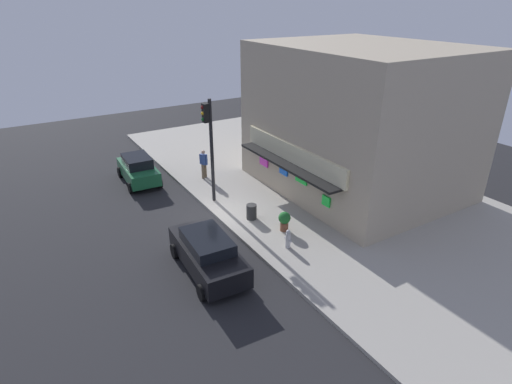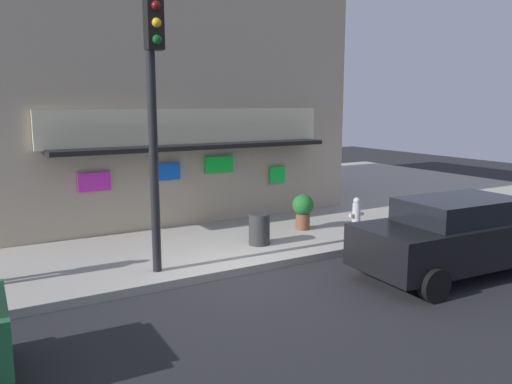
{
  "view_description": "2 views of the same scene",
  "coord_description": "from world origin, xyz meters",
  "px_view_note": "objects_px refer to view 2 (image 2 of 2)",
  "views": [
    {
      "loc": [
        17.01,
        -8.0,
        10.21
      ],
      "look_at": [
        2.04,
        1.16,
        2.01
      ],
      "focal_mm": 29.18,
      "sensor_mm": 36.0,
      "label": 1
    },
    {
      "loc": [
        -5.13,
        -9.16,
        3.59
      ],
      "look_at": [
        1.12,
        1.33,
        1.49
      ],
      "focal_mm": 36.47,
      "sensor_mm": 36.0,
      "label": 2
    }
  ],
  "objects_px": {
    "potted_plant_by_doorway": "(303,209)",
    "fire_hydrant": "(356,214)",
    "parked_car_black": "(458,235)",
    "traffic_light": "(153,97)",
    "trash_can": "(259,229)"
  },
  "relations": [
    {
      "from": "traffic_light",
      "to": "parked_car_black",
      "type": "relative_size",
      "value": 1.2
    },
    {
      "from": "fire_hydrant",
      "to": "potted_plant_by_doorway",
      "type": "relative_size",
      "value": 0.91
    },
    {
      "from": "fire_hydrant",
      "to": "trash_can",
      "type": "distance_m",
      "value": 3.12
    },
    {
      "from": "trash_can",
      "to": "parked_car_black",
      "type": "distance_m",
      "value": 4.52
    },
    {
      "from": "traffic_light",
      "to": "potted_plant_by_doorway",
      "type": "height_order",
      "value": "traffic_light"
    },
    {
      "from": "trash_can",
      "to": "fire_hydrant",
      "type": "bearing_deg",
      "value": 0.13
    },
    {
      "from": "fire_hydrant",
      "to": "trash_can",
      "type": "relative_size",
      "value": 1.16
    },
    {
      "from": "parked_car_black",
      "to": "traffic_light",
      "type": "bearing_deg",
      "value": 152.45
    },
    {
      "from": "traffic_light",
      "to": "parked_car_black",
      "type": "height_order",
      "value": "traffic_light"
    },
    {
      "from": "trash_can",
      "to": "potted_plant_by_doorway",
      "type": "xyz_separation_m",
      "value": [
        1.82,
        0.72,
        0.19
      ]
    },
    {
      "from": "potted_plant_by_doorway",
      "to": "traffic_light",
      "type": "bearing_deg",
      "value": -162.37
    },
    {
      "from": "traffic_light",
      "to": "potted_plant_by_doorway",
      "type": "bearing_deg",
      "value": 17.63
    },
    {
      "from": "fire_hydrant",
      "to": "potted_plant_by_doorway",
      "type": "height_order",
      "value": "potted_plant_by_doorway"
    },
    {
      "from": "potted_plant_by_doorway",
      "to": "fire_hydrant",
      "type": "bearing_deg",
      "value": -28.7
    },
    {
      "from": "trash_can",
      "to": "potted_plant_by_doorway",
      "type": "bearing_deg",
      "value": 21.42
    }
  ]
}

